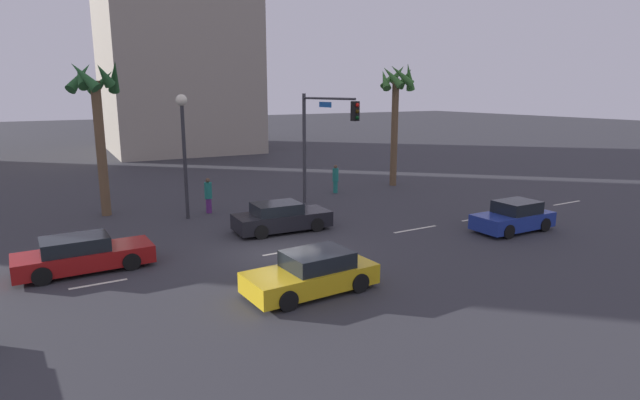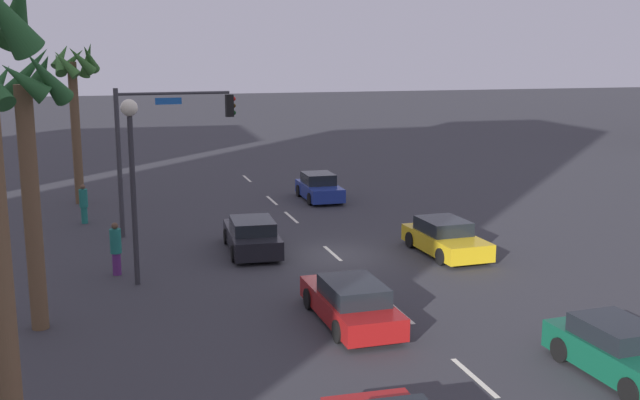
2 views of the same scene
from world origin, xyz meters
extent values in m
plane|color=#333338|center=(0.00, 0.00, 0.00)|extent=(220.00, 220.00, 0.00)
cube|color=silver|center=(-11.54, 0.00, 0.01)|extent=(2.31, 0.14, 0.01)
cube|color=silver|center=(-6.85, 0.00, 0.01)|extent=(1.84, 0.14, 0.01)
cube|color=silver|center=(0.31, 0.00, 0.01)|extent=(2.24, 0.14, 0.01)
cube|color=silver|center=(7.04, 0.00, 0.01)|extent=(2.53, 0.14, 0.01)
cube|color=silver|center=(11.31, 0.00, 0.01)|extent=(2.45, 0.14, 0.01)
cube|color=silver|center=(18.46, 0.00, 0.01)|extent=(2.42, 0.14, 0.01)
cube|color=gold|center=(-0.98, -4.20, 0.49)|extent=(4.36, 2.01, 0.65)
cube|color=black|center=(-0.72, -4.19, 1.07)|extent=(2.12, 1.70, 0.52)
cylinder|color=black|center=(-2.27, -5.13, 0.32)|extent=(0.65, 0.25, 0.64)
cylinder|color=black|center=(-2.34, -3.40, 0.32)|extent=(0.65, 0.25, 0.64)
cylinder|color=black|center=(0.38, -5.01, 0.32)|extent=(0.65, 0.25, 0.64)
cylinder|color=black|center=(0.31, -3.28, 0.32)|extent=(0.65, 0.25, 0.64)
cube|color=maroon|center=(-7.06, 1.70, 0.48)|extent=(4.68, 1.83, 0.63)
cube|color=black|center=(-7.33, 1.69, 1.04)|extent=(2.26, 1.58, 0.50)
cylinder|color=black|center=(-5.63, 2.54, 0.32)|extent=(0.64, 0.23, 0.64)
cylinder|color=black|center=(-5.60, 0.90, 0.32)|extent=(0.64, 0.23, 0.64)
cylinder|color=black|center=(-8.51, 2.49, 0.32)|extent=(0.64, 0.23, 0.64)
cylinder|color=black|center=(-8.48, 0.85, 0.32)|extent=(0.64, 0.23, 0.64)
cube|color=black|center=(1.51, 2.95, 0.51)|extent=(4.53, 2.06, 0.70)
cube|color=black|center=(1.24, 2.97, 1.10)|extent=(2.22, 1.71, 0.48)
cylinder|color=black|center=(2.93, 3.73, 0.32)|extent=(0.65, 0.26, 0.64)
cylinder|color=black|center=(2.83, 2.02, 0.32)|extent=(0.65, 0.26, 0.64)
cylinder|color=black|center=(0.18, 3.88, 0.32)|extent=(0.65, 0.26, 0.64)
cylinder|color=black|center=(0.08, 2.18, 0.32)|extent=(0.65, 0.26, 0.64)
cube|color=navy|center=(10.77, -2.45, 0.50)|extent=(3.94, 1.77, 0.68)
cube|color=black|center=(11.01, -2.46, 1.12)|extent=(1.90, 1.54, 0.55)
cylinder|color=black|center=(9.55, -3.25, 0.32)|extent=(0.64, 0.23, 0.64)
cylinder|color=black|center=(9.57, -1.63, 0.32)|extent=(0.64, 0.23, 0.64)
cylinder|color=black|center=(11.97, -3.28, 0.32)|extent=(0.64, 0.23, 0.64)
cylinder|color=black|center=(11.99, -1.66, 0.32)|extent=(0.64, 0.23, 0.64)
cube|color=#0F5138|center=(-12.50, -3.40, 0.51)|extent=(4.15, 1.85, 0.71)
cube|color=black|center=(-12.26, -3.39, 1.11)|extent=(2.02, 1.55, 0.47)
cylinder|color=black|center=(-13.80, -2.68, 0.32)|extent=(0.65, 0.25, 0.64)
cylinder|color=black|center=(-11.20, -4.11, 0.32)|extent=(0.65, 0.25, 0.64)
cylinder|color=black|center=(-11.28, -2.56, 0.32)|extent=(0.65, 0.25, 0.64)
cylinder|color=#38383D|center=(5.32, 7.78, 3.13)|extent=(0.20, 0.20, 6.26)
cylinder|color=#38383D|center=(5.45, 5.42, 6.01)|extent=(0.38, 4.73, 0.12)
cube|color=black|center=(5.58, 3.06, 5.43)|extent=(0.34, 0.34, 0.95)
sphere|color=red|center=(5.59, 2.88, 5.73)|extent=(0.20, 0.20, 0.20)
sphere|color=#392605|center=(5.59, 2.88, 5.43)|extent=(0.20, 0.20, 0.20)
sphere|color=black|center=(5.59, 2.88, 5.13)|extent=(0.20, 0.20, 0.20)
cube|color=#1959B2|center=(5.44, 5.66, 5.69)|extent=(0.10, 1.10, 0.28)
cylinder|color=#2D2D33|center=(-1.64, 7.50, 2.84)|extent=(0.18, 0.18, 5.68)
sphere|color=#F2EACC|center=(-1.64, 7.50, 5.96)|extent=(0.56, 0.56, 0.56)
cylinder|color=#1E7266|center=(8.43, 9.39, 0.38)|extent=(0.40, 0.40, 0.76)
cylinder|color=#1E7266|center=(8.43, 9.39, 1.17)|extent=(0.53, 0.53, 0.83)
sphere|color=brown|center=(8.43, 9.39, 1.70)|extent=(0.22, 0.22, 0.22)
cylinder|color=#59266B|center=(-0.32, 8.14, 0.40)|extent=(0.40, 0.40, 0.79)
cylinder|color=#1E7266|center=(-0.32, 8.14, 1.22)|extent=(0.54, 0.54, 0.86)
sphere|color=brown|center=(-0.32, 8.14, 1.77)|extent=(0.23, 0.23, 0.23)
cylinder|color=brown|center=(13.31, 9.69, 3.60)|extent=(0.46, 0.46, 7.20)
cone|color=#38702D|center=(14.11, 9.70, 7.24)|extent=(0.57, 1.52, 1.52)
cone|color=#38702D|center=(13.79, 10.17, 7.48)|extent=(1.29, 1.29, 1.42)
cone|color=#38702D|center=(13.13, 10.31, 7.12)|extent=(1.40, 0.90, 1.31)
cone|color=#38702D|center=(12.57, 9.94, 7.13)|extent=(0.99, 1.55, 1.54)
cone|color=#38702D|center=(12.62, 9.24, 7.31)|extent=(1.33, 1.62, 1.56)
cone|color=#38702D|center=(13.04, 8.83, 7.40)|extent=(1.84, 1.06, 1.58)
cone|color=#38702D|center=(13.79, 8.92, 7.30)|extent=(1.37, 1.14, 1.88)
cylinder|color=brown|center=(-5.13, 10.36, 3.45)|extent=(0.48, 0.48, 6.89)
cone|color=#235628|center=(-4.19, 10.34, 7.13)|extent=(0.60, 1.67, 1.79)
cone|color=#235628|center=(-5.77, 10.26, 7.02)|extent=(0.76, 1.43, 1.25)
cone|color=#235628|center=(-5.68, 9.70, 7.11)|extent=(1.61, 1.47, 1.59)
cone|color=#235628|center=(-4.75, 9.89, 7.18)|extent=(1.27, 1.19, 1.29)
cone|color=#235628|center=(-13.96, 9.74, 8.37)|extent=(1.25, 1.37, 1.48)
cone|color=#235628|center=(-13.11, 9.59, 8.46)|extent=(1.33, 1.03, 1.41)
camera|label=1|loc=(-8.56, -17.84, 6.40)|focal=28.68mm
camera|label=2|loc=(-27.03, 8.32, 7.81)|focal=42.58mm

